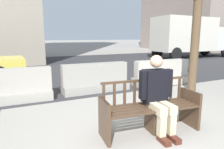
{
  "coord_description": "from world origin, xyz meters",
  "views": [
    {
      "loc": [
        -1.81,
        -2.21,
        1.61
      ],
      "look_at": [
        0.17,
        1.89,
        0.75
      ],
      "focal_mm": 32.0,
      "sensor_mm": 36.0,
      "label": 1
    }
  ],
  "objects_px": {
    "street_bench": "(150,109)",
    "jersey_barrier_centre": "(96,80)",
    "jersey_barrier_left": "(10,88)",
    "jersey_barrier_right": "(161,74)",
    "delivery_truck": "(192,36)",
    "seated_person": "(158,93)"
  },
  "relations": [
    {
      "from": "street_bench",
      "to": "jersey_barrier_centre",
      "type": "bearing_deg",
      "value": 87.59
    },
    {
      "from": "jersey_barrier_left",
      "to": "jersey_barrier_right",
      "type": "relative_size",
      "value": 1.0
    },
    {
      "from": "street_bench",
      "to": "jersey_barrier_centre",
      "type": "relative_size",
      "value": 0.87
    },
    {
      "from": "street_bench",
      "to": "jersey_barrier_left",
      "type": "distance_m",
      "value": 3.58
    },
    {
      "from": "jersey_barrier_centre",
      "to": "jersey_barrier_left",
      "type": "distance_m",
      "value": 2.3
    },
    {
      "from": "jersey_barrier_right",
      "to": "delivery_truck",
      "type": "xyz_separation_m",
      "value": [
        8.04,
        6.26,
        1.35
      ]
    },
    {
      "from": "seated_person",
      "to": "delivery_truck",
      "type": "bearing_deg",
      "value": 40.9
    },
    {
      "from": "jersey_barrier_left",
      "to": "jersey_barrier_right",
      "type": "xyz_separation_m",
      "value": [
        4.65,
        -0.14,
        0.0
      ]
    },
    {
      "from": "seated_person",
      "to": "jersey_barrier_centre",
      "type": "xyz_separation_m",
      "value": [
        0.02,
        2.95,
        -0.35
      ]
    },
    {
      "from": "jersey_barrier_centre",
      "to": "delivery_truck",
      "type": "height_order",
      "value": "delivery_truck"
    },
    {
      "from": "jersey_barrier_right",
      "to": "jersey_barrier_centre",
      "type": "bearing_deg",
      "value": 175.67
    },
    {
      "from": "jersey_barrier_left",
      "to": "street_bench",
      "type": "bearing_deg",
      "value": -52.47
    },
    {
      "from": "jersey_barrier_centre",
      "to": "jersey_barrier_right",
      "type": "distance_m",
      "value": 2.36
    },
    {
      "from": "street_bench",
      "to": "jersey_barrier_centre",
      "type": "distance_m",
      "value": 2.88
    },
    {
      "from": "seated_person",
      "to": "jersey_barrier_left",
      "type": "relative_size",
      "value": 0.65
    },
    {
      "from": "delivery_truck",
      "to": "jersey_barrier_left",
      "type": "bearing_deg",
      "value": -154.27
    },
    {
      "from": "jersey_barrier_centre",
      "to": "seated_person",
      "type": "bearing_deg",
      "value": -90.42
    },
    {
      "from": "street_bench",
      "to": "jersey_barrier_right",
      "type": "xyz_separation_m",
      "value": [
        2.47,
        2.7,
        -0.06
      ]
    },
    {
      "from": "seated_person",
      "to": "jersey_barrier_right",
      "type": "xyz_separation_m",
      "value": [
        2.37,
        2.77,
        -0.35
      ]
    },
    {
      "from": "seated_person",
      "to": "delivery_truck",
      "type": "xyz_separation_m",
      "value": [
        10.42,
        9.02,
        1.0
      ]
    },
    {
      "from": "street_bench",
      "to": "jersey_barrier_left",
      "type": "bearing_deg",
      "value": 127.53
    },
    {
      "from": "jersey_barrier_centre",
      "to": "jersey_barrier_right",
      "type": "xyz_separation_m",
      "value": [
        2.35,
        -0.18,
        0.0
      ]
    }
  ]
}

